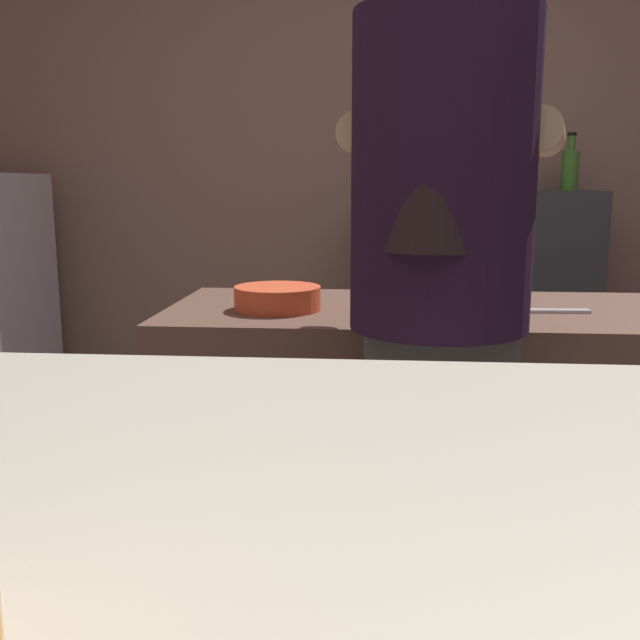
{
  "coord_description": "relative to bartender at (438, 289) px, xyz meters",
  "views": [
    {
      "loc": [
        -0.16,
        -1.23,
        1.2
      ],
      "look_at": [
        -0.2,
        -0.75,
        1.11
      ],
      "focal_mm": 40.43,
      "sensor_mm": 36.0,
      "label": 1
    }
  ],
  "objects": [
    {
      "name": "wall_back",
      "position": [
        0.05,
        2.06,
        0.35
      ],
      "size": [
        5.2,
        0.1,
        2.7
      ],
      "primitive_type": "cube",
      "color": "#937562",
      "rests_on": "ground"
    },
    {
      "name": "prep_counter",
      "position": [
        0.4,
        0.46,
        -0.56
      ],
      "size": [
        2.1,
        0.6,
        0.89
      ],
      "primitive_type": "cube",
      "color": "brown",
      "rests_on": "ground"
    },
    {
      "name": "back_shelf",
      "position": [
        0.32,
        1.78,
        -0.42
      ],
      "size": [
        0.97,
        0.36,
        1.17
      ],
      "primitive_type": "cube",
      "color": "#353B3D",
      "rests_on": "ground"
    },
    {
      "name": "bartender",
      "position": [
        0.0,
        0.0,
        0.0
      ],
      "size": [
        0.49,
        0.55,
        1.72
      ],
      "rotation": [
        0.0,
        0.0,
        1.32
      ],
      "color": "#33312D",
      "rests_on": "ground"
    },
    {
      "name": "mixing_bowl",
      "position": [
        -0.37,
        0.39,
        -0.08
      ],
      "size": [
        0.22,
        0.22,
        0.06
      ],
      "primitive_type": "cylinder",
      "color": "#CF4C2B",
      "rests_on": "prep_counter"
    },
    {
      "name": "chefs_knife",
      "position": [
        0.28,
        0.41,
        -0.11
      ],
      "size": [
        0.24,
        0.04,
        0.01
      ],
      "primitive_type": "cube",
      "rotation": [
        0.0,
        0.0,
        0.05
      ],
      "color": "silver",
      "rests_on": "prep_counter"
    },
    {
      "name": "bottle_soy",
      "position": [
        0.68,
        1.82,
        0.26
      ],
      "size": [
        0.07,
        0.07,
        0.24
      ],
      "color": "#468B2C",
      "rests_on": "back_shelf"
    },
    {
      "name": "bottle_vinegar",
      "position": [
        0.5,
        1.73,
        0.25
      ],
      "size": [
        0.07,
        0.07,
        0.2
      ],
      "color": "#CAD286",
      "rests_on": "back_shelf"
    }
  ]
}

